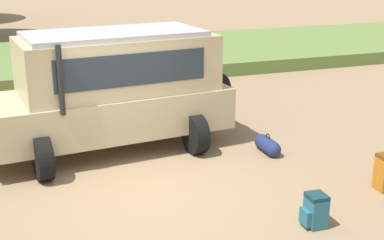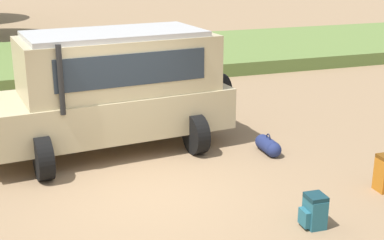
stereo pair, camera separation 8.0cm
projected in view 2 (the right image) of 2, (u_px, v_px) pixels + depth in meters
ground_plane at (149, 194)px, 9.07m from camera, size 320.00×320.00×0.00m
grass_bank at (68, 60)px, 19.00m from camera, size 120.00×7.00×0.44m
safari_vehicle at (112, 88)px, 10.79m from camera, size 5.44×3.06×2.44m
backpack_beside_front_wheel at (314, 211)px, 7.93m from camera, size 0.39×0.34×0.52m
duffel_bag_low_black_case at (268, 145)px, 10.88m from camera, size 0.32×0.83×0.41m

